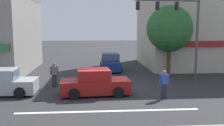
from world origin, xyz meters
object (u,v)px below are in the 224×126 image
Objects in this scene: sedan_waiting_far at (1,83)px; pedestrian_mid_crossing at (54,73)px; traffic_light_mast at (181,24)px; pedestrian_far_side at (164,83)px; street_tree at (170,29)px; sedan_crossing_leftbound at (110,63)px; utility_pole_far_right at (198,23)px; sedan_crossing_rightbound at (95,83)px.

pedestrian_mid_crossing is at bearing 32.58° from sedan_waiting_far.
traffic_light_mast reaches higher than pedestrian_far_side.
sedan_crossing_leftbound is (-4.73, 2.79, -3.20)m from street_tree.
utility_pole_far_right reaches higher than street_tree.
traffic_light_mast is at bearing -48.44° from sedan_crossing_leftbound.
sedan_waiting_far is (-11.98, -3.01, -3.59)m from traffic_light_mast.
pedestrian_mid_crossing reaches higher than sedan_crossing_leftbound.
street_tree is 2.80m from utility_pole_far_right.
utility_pole_far_right is 2.01× the size of sedan_crossing_rightbound.
pedestrian_mid_crossing is at bearing -157.35° from street_tree.
street_tree reaches higher than sedan_waiting_far.
pedestrian_mid_crossing and pedestrian_far_side have the same top height.
utility_pole_far_right is at bearing 57.45° from pedestrian_far_side.
pedestrian_far_side is at bearing -16.69° from sedan_crossing_rightbound.
utility_pole_far_right is 5.06× the size of pedestrian_mid_crossing.
pedestrian_far_side is at bearing -76.80° from sedan_crossing_leftbound.
street_tree is 8.17m from pedestrian_far_side.
pedestrian_far_side is at bearing -27.50° from pedestrian_mid_crossing.
sedan_crossing_rightbound is 8.98m from sedan_crossing_leftbound.
sedan_crossing_rightbound is at bearing -39.94° from pedestrian_mid_crossing.
street_tree reaches higher than pedestrian_mid_crossing.
utility_pole_far_right reaches higher than traffic_light_mast.
sedan_crossing_leftbound is at bearing 149.47° from street_tree.
pedestrian_far_side is at bearing -122.55° from utility_pole_far_right.
utility_pole_far_right is at bearing 20.85° from pedestrian_mid_crossing.
sedan_waiting_far is (-5.62, 0.44, 0.00)m from sedan_crossing_rightbound.
traffic_light_mast is 1.51× the size of sedan_waiting_far.
pedestrian_far_side is at bearing -9.59° from sedan_waiting_far.
pedestrian_far_side is (-2.38, -7.23, -2.96)m from street_tree.
pedestrian_far_side is at bearing -108.26° from street_tree.
utility_pole_far_right is 2.05× the size of sedan_crossing_leftbound.
pedestrian_mid_crossing is (-4.30, -6.56, 0.24)m from sedan_crossing_leftbound.
sedan_waiting_far is 3.44m from pedestrian_mid_crossing.
sedan_crossing_rightbound is at bearing -151.56° from traffic_light_mast.
sedan_crossing_rightbound is 3.57m from pedestrian_mid_crossing.
sedan_crossing_rightbound is 4.10m from pedestrian_far_side.
traffic_light_mast is 3.71× the size of pedestrian_mid_crossing.
street_tree is at bearing 43.86° from sedan_crossing_rightbound.
pedestrian_far_side reaches higher than sedan_crossing_leftbound.
street_tree reaches higher than pedestrian_far_side.
sedan_crossing_leftbound is 10.30m from pedestrian_far_side.
traffic_light_mast reaches higher than sedan_waiting_far.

